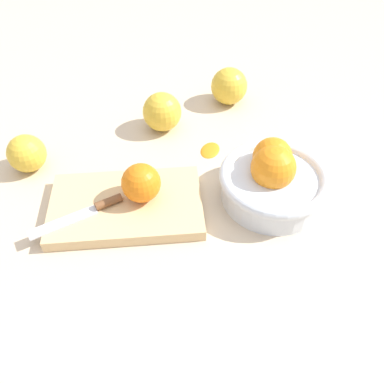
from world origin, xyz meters
The scene contains 9 objects.
ground_plane centered at (0.00, 0.00, 0.00)m, with size 2.40×2.40×0.00m, color beige.
bowl centered at (-0.15, 0.10, 0.04)m, with size 0.19×0.19×0.10m.
cutting_board centered at (0.09, 0.07, 0.01)m, with size 0.25×0.15×0.02m, color #DBB77F.
orange_on_board centered at (0.06, 0.07, 0.05)m, with size 0.07×0.07×0.07m, color orange.
knife centered at (0.15, 0.08, 0.03)m, with size 0.15×0.06×0.01m.
apple_front_left centered at (-0.18, -0.20, 0.04)m, with size 0.08×0.08×0.08m, color gold.
apple_front_right centered at (0.25, -0.08, 0.04)m, with size 0.07×0.07×0.07m, color gold.
apple_front_center centered at (-0.01, -0.14, 0.04)m, with size 0.08×0.08×0.08m, color gold.
citrus_peel centered at (-0.09, -0.05, 0.00)m, with size 0.05×0.04×0.01m, color orange.
Camera 1 is at (0.10, 0.53, 0.50)m, focal length 37.18 mm.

